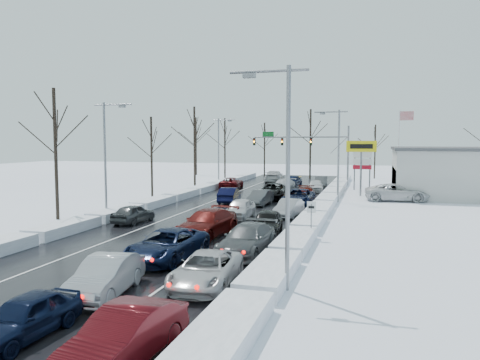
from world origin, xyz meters
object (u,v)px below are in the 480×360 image
(traffic_signal_mast, at_px, (310,144))
(queued_car_0, at_px, (26,338))
(oncoming_car_0, at_px, (229,203))
(tires_plus_sign, at_px, (361,150))
(flagpole, at_px, (400,141))

(traffic_signal_mast, bearing_deg, queued_car_0, -92.02)
(traffic_signal_mast, relative_size, oncoming_car_0, 2.92)
(tires_plus_sign, distance_m, oncoming_car_0, 16.07)
(flagpole, xyz_separation_m, queued_car_0, (-13.58, -54.79, -5.93))
(tires_plus_sign, height_order, flagpole, flagpole)
(tires_plus_sign, bearing_deg, flagpole, 71.56)
(tires_plus_sign, bearing_deg, oncoming_car_0, -142.33)
(oncoming_car_0, bearing_deg, tires_plus_sign, -148.89)
(tires_plus_sign, height_order, queued_car_0, tires_plus_sign)
(queued_car_0, bearing_deg, flagpole, 79.37)
(flagpole, distance_m, queued_car_0, 56.75)
(queued_car_0, relative_size, oncoming_car_0, 0.87)
(traffic_signal_mast, xyz_separation_m, flagpole, (11.72, 2.01, 0.45))
(tires_plus_sign, relative_size, queued_car_0, 1.51)
(traffic_signal_mast, relative_size, flagpole, 1.33)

